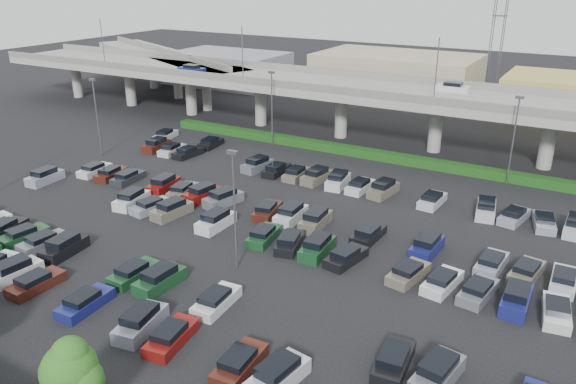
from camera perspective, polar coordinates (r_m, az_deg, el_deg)
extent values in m
plane|color=black|center=(53.60, -0.33, -4.06)|extent=(280.00, 280.00, 0.00)
cube|color=gray|center=(79.23, 11.53, 9.63)|extent=(150.00, 13.00, 1.10)
cube|color=slate|center=(73.23, 9.97, 9.60)|extent=(150.00, 0.50, 1.00)
cube|color=slate|center=(84.88, 12.99, 11.03)|extent=(150.00, 0.50, 1.00)
cylinder|color=gray|center=(117.47, -20.68, 10.62)|extent=(1.80, 1.80, 6.70)
cube|color=slate|center=(116.97, -20.88, 12.13)|extent=(2.60, 9.75, 0.50)
cylinder|color=gray|center=(107.22, -15.74, 10.24)|extent=(1.80, 1.80, 6.70)
cube|color=slate|center=(106.67, -15.92, 11.90)|extent=(2.60, 9.75, 0.50)
cylinder|color=gray|center=(97.90, -9.83, 9.69)|extent=(1.80, 1.80, 6.70)
cube|color=slate|center=(97.30, -9.95, 11.50)|extent=(2.60, 9.75, 0.50)
cylinder|color=gray|center=(89.80, -2.80, 8.90)|extent=(1.80, 1.80, 6.70)
cube|color=slate|center=(89.15, -2.84, 10.87)|extent=(2.60, 9.75, 0.50)
cylinder|color=gray|center=(83.29, 5.43, 7.80)|extent=(1.80, 1.80, 6.70)
cube|color=slate|center=(82.59, 5.51, 9.92)|extent=(2.60, 9.75, 0.50)
cylinder|color=gray|center=(78.75, 14.77, 6.35)|extent=(1.80, 1.80, 6.70)
cube|color=slate|center=(78.01, 14.99, 8.58)|extent=(2.60, 9.75, 0.50)
cylinder|color=gray|center=(76.54, 24.88, 4.59)|extent=(1.80, 1.80, 6.70)
cube|color=slate|center=(75.77, 25.25, 6.86)|extent=(2.60, 9.75, 0.50)
cube|color=navy|center=(92.85, -9.75, 12.10)|extent=(4.40, 1.82, 0.82)
cube|color=black|center=(92.75, -9.77, 12.49)|extent=(2.30, 1.60, 0.50)
cube|color=silver|center=(80.27, 16.40, 10.05)|extent=(4.40, 1.82, 0.82)
cube|color=black|center=(80.16, 16.44, 10.49)|extent=(2.30, 1.60, 0.50)
cylinder|color=#4F4F54|center=(101.08, -18.31, 14.18)|extent=(0.14, 0.14, 8.00)
cylinder|color=#4F4F54|center=(82.71, -4.64, 13.69)|extent=(0.14, 0.14, 8.00)
cylinder|color=#4F4F54|center=(70.96, 14.83, 11.71)|extent=(0.14, 0.14, 8.00)
cube|color=gray|center=(115.10, -12.38, 13.27)|extent=(50.93, 30.13, 1.10)
cube|color=slate|center=(114.96, -12.42, 13.79)|extent=(47.34, 22.43, 1.00)
cylinder|color=gray|center=(133.18, -15.59, 12.39)|extent=(1.60, 1.60, 6.70)
cylinder|color=gray|center=(122.09, -13.57, 11.78)|extent=(1.60, 1.60, 6.70)
cylinder|color=gray|center=(111.20, -11.17, 11.03)|extent=(1.60, 1.60, 6.70)
cylinder|color=gray|center=(100.55, -8.26, 10.10)|extent=(1.60, 1.60, 6.70)
cube|color=#143A10|center=(74.54, 9.38, 3.68)|extent=(66.00, 1.60, 1.10)
sphere|color=#205316|center=(33.61, -21.29, -16.45)|extent=(3.07, 3.07, 3.07)
sphere|color=#205316|center=(33.52, -20.21, -17.58)|extent=(2.41, 2.41, 2.41)
sphere|color=#205316|center=(34.17, -22.00, -16.56)|extent=(2.41, 2.41, 2.41)
sphere|color=#205316|center=(33.12, -21.30, -15.18)|extent=(2.08, 2.08, 2.08)
cube|color=silver|center=(50.63, -26.11, -7.48)|extent=(2.27, 4.56, 1.05)
cube|color=black|center=(50.26, -26.27, -6.66)|extent=(1.86, 2.75, 0.65)
cube|color=#461B12|center=(48.61, -24.20, -8.52)|extent=(1.96, 4.46, 0.82)
cube|color=black|center=(48.22, -24.51, -7.97)|extent=(1.68, 2.35, 0.50)
cube|color=navy|center=(44.68, -19.88, -10.60)|extent=(2.05, 4.49, 0.82)
cube|color=black|center=(44.26, -20.18, -10.02)|extent=(1.72, 2.38, 0.50)
cube|color=#8A8E9E|center=(41.06, -14.71, -12.85)|extent=(2.53, 4.64, 1.05)
cube|color=black|center=(40.61, -14.82, -11.89)|extent=(2.02, 2.83, 0.65)
cube|color=maroon|center=(39.51, -11.73, -14.28)|extent=(2.42, 4.61, 0.82)
cube|color=black|center=(39.03, -11.99, -13.67)|extent=(1.91, 2.50, 0.50)
cube|color=#461B12|center=(36.69, -4.92, -17.06)|extent=(2.09, 4.51, 0.82)
cube|color=black|center=(36.18, -5.14, -16.45)|extent=(1.74, 2.40, 0.50)
cube|color=silver|center=(35.45, -1.07, -18.36)|extent=(2.46, 4.62, 1.05)
cube|color=black|center=(34.92, -1.07, -17.33)|extent=(1.97, 2.81, 0.65)
cube|color=black|center=(59.44, -26.81, -3.43)|extent=(2.62, 4.66, 0.82)
cube|color=black|center=(59.10, -27.07, -2.94)|extent=(2.01, 2.56, 0.50)
cube|color=#174222|center=(57.29, -25.25, -4.07)|extent=(2.43, 4.61, 0.82)
cube|color=black|center=(56.94, -25.51, -3.57)|extent=(1.91, 2.50, 0.50)
cube|color=slate|center=(55.19, -23.57, -4.75)|extent=(2.25, 4.56, 0.82)
cube|color=black|center=(54.83, -23.83, -4.24)|extent=(1.83, 2.45, 0.50)
cube|color=black|center=(53.10, -21.77, -5.38)|extent=(2.30, 4.58, 1.05)
cube|color=black|center=(52.75, -21.89, -4.58)|extent=(1.88, 2.76, 0.65)
cube|color=#174222|center=(47.47, -15.36, -8.00)|extent=(1.89, 4.43, 0.82)
cube|color=black|center=(47.05, -15.60, -7.43)|extent=(1.64, 2.33, 0.50)
cube|color=#174222|center=(45.69, -12.88, -8.82)|extent=(2.00, 4.47, 1.05)
cube|color=black|center=(45.29, -12.97, -7.93)|extent=(1.71, 2.67, 0.65)
cube|color=silver|center=(42.64, -7.27, -11.00)|extent=(2.11, 4.51, 0.82)
cube|color=black|center=(42.17, -7.47, -10.40)|extent=(1.75, 2.40, 0.50)
cube|color=black|center=(37.35, 10.68, -16.61)|extent=(2.20, 4.54, 0.82)
cube|color=black|center=(36.81, 10.64, -16.02)|extent=(1.80, 2.43, 0.50)
cube|color=slate|center=(36.74, 14.92, -17.55)|extent=(2.48, 4.63, 1.05)
cube|color=black|center=(36.24, 15.05, -16.54)|extent=(1.99, 2.82, 0.65)
cube|color=#8A8E9E|center=(71.50, -23.45, 1.30)|extent=(2.16, 4.53, 1.05)
cube|color=black|center=(71.24, -23.55, 1.92)|extent=(1.80, 2.72, 0.65)
cube|color=silver|center=(61.49, -15.58, -0.86)|extent=(2.46, 4.62, 1.05)
cube|color=black|center=(61.19, -15.66, -0.15)|extent=(1.98, 2.81, 0.65)
cube|color=#8A8E9E|center=(59.72, -13.69, -1.47)|extent=(2.52, 4.64, 0.82)
cube|color=black|center=(59.35, -13.88, -0.98)|extent=(1.96, 2.53, 0.50)
cube|color=#655F4F|center=(57.92, -11.71, -1.92)|extent=(2.31, 4.58, 1.05)
cube|color=black|center=(57.60, -11.77, -1.17)|extent=(1.89, 2.77, 0.65)
cube|color=silver|center=(54.67, -7.34, -3.10)|extent=(1.88, 4.42, 1.05)
cube|color=black|center=(54.33, -7.38, -2.31)|extent=(1.64, 2.62, 0.65)
cube|color=#174222|center=(51.85, -2.44, -4.51)|extent=(2.36, 4.59, 0.82)
cube|color=black|center=(51.43, -2.57, -3.97)|extent=(1.88, 2.48, 0.50)
cube|color=black|center=(50.59, 0.21, -5.20)|extent=(2.87, 4.72, 0.82)
cube|color=black|center=(50.15, 0.10, -4.65)|extent=(2.13, 2.63, 0.50)
cube|color=#174222|center=(49.38, 2.99, -5.80)|extent=(2.05, 4.49, 1.05)
cube|color=black|center=(49.01, 3.01, -4.95)|extent=(1.74, 2.68, 0.65)
cube|color=black|center=(48.42, 5.91, -6.65)|extent=(2.57, 4.65, 0.82)
cube|color=black|center=(47.96, 5.84, -6.08)|extent=(1.98, 2.55, 0.50)
cube|color=#655F4F|center=(46.80, 12.11, -8.13)|extent=(2.59, 4.66, 0.82)
cube|color=black|center=(46.33, 12.10, -7.57)|extent=(1.99, 2.55, 0.50)
cube|color=silver|center=(46.21, 15.38, -8.88)|extent=(2.44, 4.62, 0.82)
cube|color=black|center=(45.73, 15.39, -8.31)|extent=(1.92, 2.51, 0.50)
cube|color=slate|center=(45.79, 18.73, -9.60)|extent=(2.44, 4.62, 0.82)
cube|color=black|center=(45.30, 18.77, -9.04)|extent=(1.92, 2.51, 0.50)
cube|color=navy|center=(45.46, 22.16, -10.19)|extent=(1.87, 4.42, 1.05)
cube|color=black|center=(45.06, 22.31, -9.30)|extent=(1.63, 2.62, 0.65)
cube|color=silver|center=(45.42, 25.60, -10.99)|extent=(2.37, 4.60, 0.82)
cube|color=black|center=(44.93, 25.70, -10.43)|extent=(1.89, 2.49, 0.50)
cube|color=silver|center=(72.37, -19.02, 2.07)|extent=(2.13, 4.52, 0.82)
cube|color=black|center=(72.05, -19.20, 2.50)|extent=(1.76, 2.41, 0.50)
cube|color=#461B12|center=(70.40, -17.52, 1.72)|extent=(2.46, 4.62, 0.82)
cube|color=black|center=(70.08, -17.69, 2.15)|extent=(1.93, 2.52, 0.50)
cube|color=#252A30|center=(68.49, -15.94, 1.34)|extent=(2.17, 4.53, 0.82)
cube|color=black|center=(68.15, -16.11, 1.79)|extent=(1.78, 2.42, 0.50)
cube|color=maroon|center=(64.79, -12.51, 0.61)|extent=(2.33, 4.58, 1.05)
cube|color=black|center=(64.51, -12.56, 1.29)|extent=(1.90, 2.77, 0.65)
cube|color=#655F4F|center=(63.11, -10.63, 0.07)|extent=(2.59, 4.66, 0.82)
cube|color=black|center=(62.74, -10.79, 0.55)|extent=(1.99, 2.55, 0.50)
cube|color=maroon|center=(61.41, -8.67, -0.30)|extent=(2.48, 4.63, 1.05)
cube|color=black|center=(61.11, -8.71, 0.41)|extent=(1.98, 2.82, 0.65)
cube|color=slate|center=(59.84, -6.60, -0.80)|extent=(2.80, 4.70, 1.05)
cube|color=black|center=(59.54, -6.63, -0.07)|extent=(2.16, 2.90, 0.65)
cube|color=#461B12|center=(57.02, -2.11, -1.97)|extent=(2.66, 4.67, 0.82)
cube|color=black|center=(56.61, -2.23, -1.45)|extent=(2.03, 2.57, 0.50)
cube|color=silver|center=(55.68, 0.29, -2.43)|extent=(2.01, 4.48, 1.05)
cube|color=black|center=(55.35, 0.29, -1.65)|extent=(1.71, 2.67, 0.65)
cube|color=#655F4F|center=(54.50, 2.81, -3.02)|extent=(2.06, 4.50, 1.05)
cube|color=black|center=(54.16, 2.83, -2.23)|extent=(1.75, 2.69, 0.65)
cube|color=black|center=(52.54, 8.16, -4.36)|extent=(2.06, 4.49, 0.82)
cube|color=black|center=(52.10, 8.12, -3.82)|extent=(1.73, 2.39, 0.50)
cube|color=navy|center=(51.00, 13.92, -5.52)|extent=(2.07, 4.50, 1.05)
cube|color=black|center=(50.64, 14.00, -4.69)|extent=(1.75, 2.69, 0.65)
cube|color=#8A8E9E|center=(50.13, 19.95, -6.90)|extent=(2.16, 4.53, 0.82)
cube|color=black|center=(49.67, 20.00, -6.36)|extent=(1.78, 2.42, 0.50)
cube|color=#655F4F|center=(49.89, 23.05, -7.53)|extent=(2.50, 4.63, 0.82)
cube|color=black|center=(49.43, 23.13, -6.99)|extent=(1.95, 2.53, 0.50)
cube|color=silver|center=(49.80, 26.18, -8.13)|extent=(1.89, 4.43, 0.82)
cube|color=black|center=(49.33, 26.28, -7.60)|extent=(1.64, 2.33, 0.50)
cube|color=#461B12|center=(79.53, -13.19, 4.52)|extent=(2.16, 4.53, 1.05)
cube|color=black|center=(79.30, -13.24, 5.09)|extent=(1.80, 2.72, 0.65)
cube|color=silver|center=(77.78, -11.69, 4.17)|extent=(2.29, 4.57, 0.82)
cube|color=black|center=(77.45, -11.82, 4.58)|extent=(1.84, 2.46, 0.50)
cube|color=black|center=(76.05, -10.12, 3.88)|extent=(2.21, 4.55, 0.82)
cube|color=black|center=(75.72, -10.24, 4.29)|extent=(1.80, 2.43, 0.50)
cube|color=slate|center=(69.75, -3.11, 2.65)|extent=(2.44, 4.62, 1.05)
cube|color=black|center=(69.48, -3.13, 3.29)|extent=(1.96, 2.81, 0.65)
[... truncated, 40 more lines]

